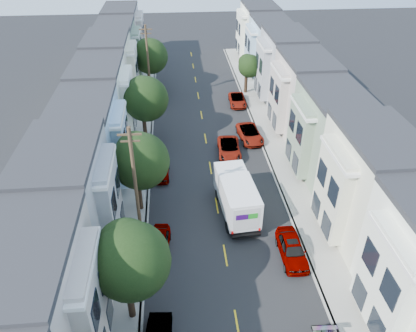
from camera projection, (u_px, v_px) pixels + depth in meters
ground at (225, 255)px, 30.55m from camera, size 160.00×160.00×0.00m
road_slab at (208, 152)px, 43.03m from camera, size 12.00×70.00×0.02m
curb_left at (151, 154)px, 42.55m from camera, size 0.30×70.00×0.15m
curb_right at (264, 149)px, 43.44m from camera, size 0.30×70.00×0.15m
sidewalk_left at (138, 155)px, 42.45m from camera, size 2.60×70.00×0.15m
sidewalk_right at (276, 149)px, 43.54m from camera, size 2.60×70.00×0.15m
centerline at (208, 152)px, 43.04m from camera, size 0.12×70.00×0.01m
townhouse_row_left at (101, 157)px, 42.21m from camera, size 5.00×70.00×8.50m
townhouse_row_right at (310, 148)px, 43.86m from camera, size 5.00×70.00×8.50m
tree_b at (129, 261)px, 23.37m from camera, size 4.70×4.70×7.36m
tree_c at (139, 161)px, 32.45m from camera, size 4.70×4.70×7.28m
tree_d at (145, 99)px, 41.84m from camera, size 4.70×4.70×7.60m
tree_e at (150, 56)px, 53.84m from camera, size 4.70×4.70×7.44m
tree_far_r at (249, 66)px, 54.29m from camera, size 3.10×3.10×5.39m
utility_pole_near at (136, 189)px, 28.92m from camera, size 1.60×0.26×10.00m
utility_pole_far at (148, 66)px, 50.57m from camera, size 1.60×0.26×10.00m
fedex_truck at (237, 195)px, 33.77m from camera, size 2.63×6.82×3.27m
lead_sedan at (229, 149)px, 42.35m from camera, size 2.52×5.03×1.37m
parked_left_c at (160, 243)px, 30.75m from camera, size 1.83×4.11×1.30m
parked_left_d at (161, 169)px, 39.09m from camera, size 1.65×4.19×1.35m
parked_right_b at (292, 249)px, 30.04m from camera, size 1.83×4.71×1.52m
parked_right_c at (250, 134)px, 45.01m from camera, size 2.71×5.11×1.37m
parked_right_d at (237, 100)px, 52.82m from camera, size 2.21×4.52×1.24m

